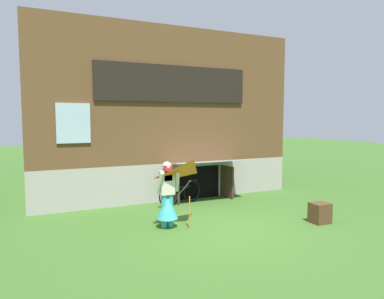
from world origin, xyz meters
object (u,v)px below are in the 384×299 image
(wooden_crate, at_px, (320,213))
(person, at_px, (167,200))
(kite, at_px, (194,178))
(bicycle_black, at_px, (180,193))

(wooden_crate, bearing_deg, person, 160.69)
(person, bearing_deg, kite, -48.63)
(person, xyz_separation_m, wooden_crate, (3.59, -1.26, -0.42))
(kite, relative_size, wooden_crate, 3.04)
(kite, bearing_deg, person, 126.55)
(bicycle_black, bearing_deg, kite, -123.49)
(wooden_crate, bearing_deg, bicycle_black, 127.36)
(bicycle_black, bearing_deg, person, -138.19)
(bicycle_black, bearing_deg, wooden_crate, -69.90)
(kite, relative_size, bicycle_black, 0.98)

